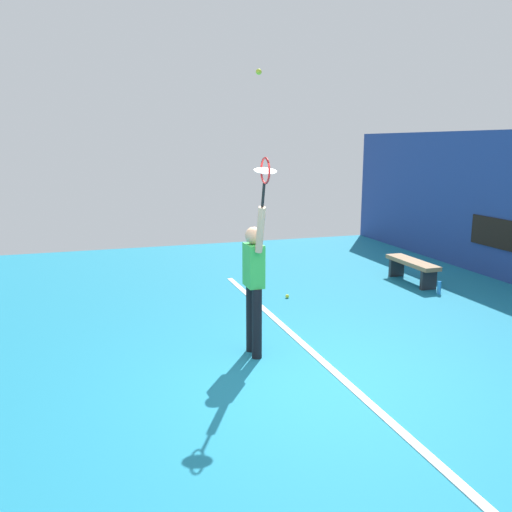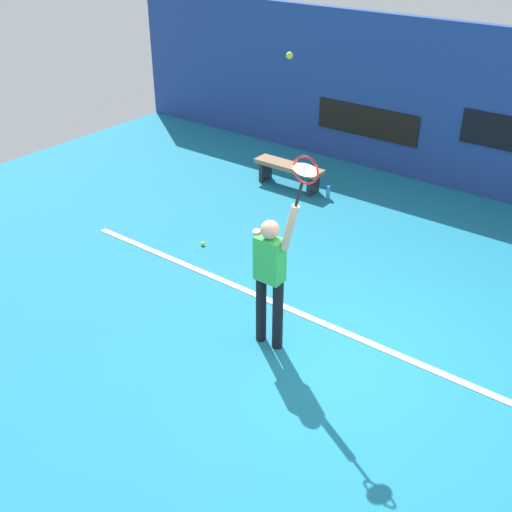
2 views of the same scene
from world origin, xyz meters
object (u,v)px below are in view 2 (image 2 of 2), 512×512
at_px(tennis_racket, 305,173).
at_px(spare_ball, 203,244).
at_px(tennis_player, 270,273).
at_px(court_bench, 289,170).
at_px(tennis_ball, 290,55).
at_px(water_bottle, 328,192).

relative_size(tennis_racket, spare_ball, 9.21).
relative_size(tennis_player, court_bench, 1.42).
bearing_deg(tennis_player, tennis_racket, -0.57).
bearing_deg(tennis_racket, tennis_player, 179.43).
xyz_separation_m(tennis_player, spare_ball, (-2.33, 1.36, -0.98)).
height_order(tennis_player, court_bench, tennis_player).
bearing_deg(tennis_ball, tennis_player, 178.00).
xyz_separation_m(tennis_racket, spare_ball, (-2.76, 1.37, -2.34)).
height_order(tennis_ball, court_bench, tennis_ball).
bearing_deg(spare_ball, water_bottle, 77.58).
bearing_deg(tennis_ball, water_bottle, 115.08).
bearing_deg(spare_ball, tennis_racket, -26.37).
bearing_deg(water_bottle, tennis_player, -67.24).
height_order(tennis_racket, spare_ball, tennis_racket).
bearing_deg(spare_ball, tennis_player, -30.33).
relative_size(court_bench, water_bottle, 5.83).
distance_m(tennis_ball, water_bottle, 5.67).
distance_m(tennis_player, court_bench, 4.91).
height_order(tennis_player, spare_ball, tennis_player).
bearing_deg(tennis_ball, tennis_racket, 0.71).
bearing_deg(tennis_ball, spare_ball, 151.58).
bearing_deg(tennis_racket, water_bottle, 117.62).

